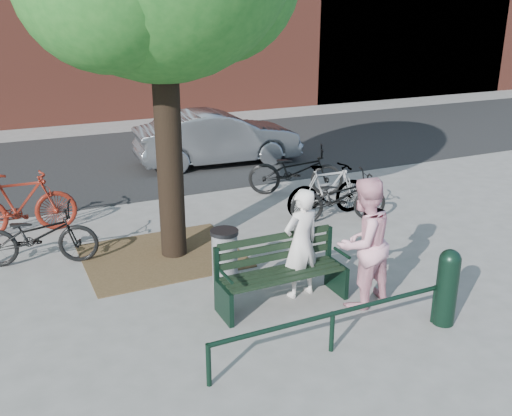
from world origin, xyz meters
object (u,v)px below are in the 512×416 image
bicycle_c (339,197)px  parked_car (218,138)px  bollard (447,285)px  litter_bin (225,257)px  person_left (301,243)px  person_right (363,243)px  park_bench (280,270)px

bicycle_c → parked_car: parked_car is taller
bollard → bicycle_c: bollard is taller
litter_bin → parked_car: (2.38, 6.24, 0.26)m
litter_bin → bicycle_c: (2.84, 1.44, 0.06)m
person_left → bollard: size_ratio=1.53×
bollard → person_right: bearing=126.6°
person_right → person_left: bearing=-54.4°
person_left → bollard: (1.25, -1.43, -0.23)m
bicycle_c → bollard: bearing=-177.4°
person_left → park_bench: bearing=2.0°
person_right → bollard: 1.14m
litter_bin → bicycle_c: size_ratio=0.45×
park_bench → litter_bin: 0.94m
park_bench → person_left: 0.46m
person_left → parked_car: person_left is taller
bicycle_c → parked_car: bearing=20.4°
parked_car → person_left: bearing=171.4°
park_bench → person_right: (0.95, -0.48, 0.39)m
person_left → litter_bin: bearing=-52.7°
person_left → bollard: bearing=121.7°
park_bench → person_left: size_ratio=1.14×
park_bench → parked_car: parked_car is taller
bollard → litter_bin: bollard is taller
person_right → litter_bin: person_right is taller
bollard → bicycle_c: (0.79, 3.62, -0.06)m
person_left → person_right: 0.82m
bollard → bicycle_c: size_ratio=0.55×
park_bench → bollard: (1.60, -1.35, 0.06)m
bollard → litter_bin: 2.99m
person_left → bicycle_c: size_ratio=0.84×
parked_car → bollard: bearing=-178.1°
person_right → bollard: (0.65, -0.87, -0.34)m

